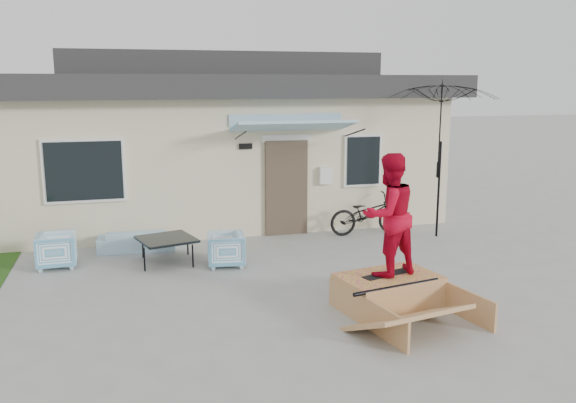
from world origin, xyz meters
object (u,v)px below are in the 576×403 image
object	(u,v)px
skate_ramp	(388,291)
skateboard	(387,274)
coffee_table	(167,250)
patio_umbrella	(440,158)
armchair_right	(226,248)
loveseat	(137,236)
bicycle	(367,210)
armchair_left	(57,248)
skater	(389,213)

from	to	relation	value
skate_ramp	skateboard	size ratio (longest dim) A/B	2.37
coffee_table	patio_umbrella	distance (m)	6.09
armchair_right	patio_umbrella	bearing A→B (deg)	106.95
loveseat	coffee_table	xyz separation A→B (m)	(0.53, -1.00, -0.06)
loveseat	skateboard	size ratio (longest dim) A/B	1.86
coffee_table	patio_umbrella	world-z (taller)	patio_umbrella
bicycle	skateboard	distance (m)	4.40
armchair_right	bicycle	distance (m)	3.76
loveseat	skate_ramp	xyz separation A→B (m)	(3.58, -4.19, -0.05)
armchair_right	coffee_table	bearing A→B (deg)	-108.60
coffee_table	bicycle	world-z (taller)	bicycle
skate_ramp	patio_umbrella	bearing A→B (deg)	40.96
armchair_left	bicycle	distance (m)	6.49
armchair_left	patio_umbrella	size ratio (longest dim) A/B	0.30
loveseat	bicycle	world-z (taller)	bicycle
coffee_table	bicycle	size ratio (longest dim) A/B	0.55
armchair_left	coffee_table	world-z (taller)	armchair_left
loveseat	armchair_right	size ratio (longest dim) A/B	2.23
loveseat	skateboard	bearing A→B (deg)	134.96
bicycle	skateboard	world-z (taller)	bicycle
loveseat	patio_umbrella	bearing A→B (deg)	178.92
patio_umbrella	coffee_table	bearing A→B (deg)	-176.08
coffee_table	armchair_left	bearing A→B (deg)	172.56
coffee_table	skateboard	size ratio (longest dim) A/B	1.18
armchair_left	skateboard	world-z (taller)	armchair_left
patio_umbrella	skateboard	world-z (taller)	patio_umbrella
armchair_right	coffee_table	world-z (taller)	armchair_right
armchair_right	skateboard	xyz separation A→B (m)	(2.01, -2.66, 0.17)
skater	patio_umbrella	bearing A→B (deg)	-143.63
coffee_table	patio_umbrella	xyz separation A→B (m)	(5.88, 0.40, 1.51)
skate_ramp	skateboard	world-z (taller)	skateboard
armchair_right	skater	xyz separation A→B (m)	(2.01, -2.66, 1.11)
bicycle	skateboard	bearing A→B (deg)	160.11
armchair_right	skate_ramp	bearing A→B (deg)	43.21
skateboard	armchair_right	bearing A→B (deg)	110.89
armchair_right	bicycle	xyz separation A→B (m)	(3.44, 1.49, 0.22)
patio_umbrella	skate_ramp	bearing A→B (deg)	-128.20
armchair_right	patio_umbrella	xyz separation A→B (m)	(4.85, 0.89, 1.41)
skater	skateboard	bearing A→B (deg)	75.03
armchair_left	skateboard	bearing A→B (deg)	-126.48
skateboard	skater	xyz separation A→B (m)	(0.00, 0.00, 0.94)
patio_umbrella	skate_ramp	xyz separation A→B (m)	(-2.83, -3.60, -1.51)
loveseat	coffee_table	world-z (taller)	loveseat
skateboard	coffee_table	bearing A→B (deg)	117.88
armchair_left	bicycle	bearing A→B (deg)	-85.63
skateboard	skate_ramp	bearing A→B (deg)	-95.29
bicycle	skate_ramp	world-z (taller)	bicycle
loveseat	armchair_right	distance (m)	2.16
skate_ramp	skateboard	bearing A→B (deg)	90.00
armchair_left	patio_umbrella	xyz separation A→B (m)	(7.85, 0.15, 1.40)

